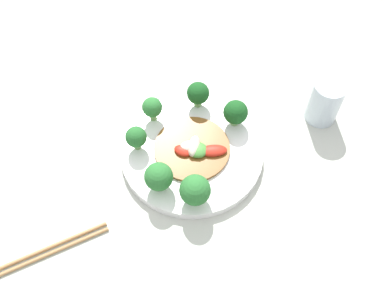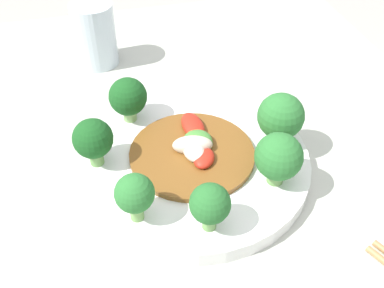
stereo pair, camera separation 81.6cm
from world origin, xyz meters
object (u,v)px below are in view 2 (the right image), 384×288
at_px(plate, 192,162).
at_px(drinking_glass, 95,35).
at_px(broccoli_southeast, 135,194).
at_px(broccoli_east, 210,205).
at_px(broccoli_south, 93,139).
at_px(broccoli_southwest, 128,97).
at_px(stirfry_center, 193,149).
at_px(broccoli_northeast, 279,157).
at_px(broccoli_north, 281,117).

height_order(plate, drinking_glass, drinking_glass).
height_order(broccoli_southeast, broccoli_east, broccoli_southeast).
xyz_separation_m(broccoli_south, broccoli_east, (0.13, 0.11, -0.00)).
height_order(broccoli_southwest, drinking_glass, drinking_glass).
bearing_deg(broccoli_southeast, broccoli_south, -160.08).
bearing_deg(broccoli_southwest, stirfry_center, 37.29).
distance_m(plate, broccoli_southwest, 0.12).
bearing_deg(broccoli_northeast, broccoli_southeast, -84.57).
relative_size(stirfry_center, drinking_glass, 1.51).
distance_m(broccoli_northeast, drinking_glass, 0.40).
bearing_deg(drinking_glass, broccoli_south, -4.89).
bearing_deg(stirfry_center, broccoli_east, -5.57).
relative_size(broccoli_east, broccoli_northeast, 0.88).
distance_m(broccoli_southeast, broccoli_east, 0.08).
height_order(broccoli_north, drinking_glass, drinking_glass).
height_order(plate, broccoli_southeast, broccoli_southeast).
bearing_deg(broccoli_east, broccoli_northeast, 116.60).
bearing_deg(broccoli_southwest, broccoli_southeast, -5.45).
height_order(stirfry_center, drinking_glass, drinking_glass).
bearing_deg(broccoli_north, broccoli_northeast, -23.99).
relative_size(plate, broccoli_south, 4.62).
distance_m(broccoli_south, stirfry_center, 0.12).
bearing_deg(broccoli_southeast, drinking_glass, -178.13).
bearing_deg(stirfry_center, plate, -35.08).
bearing_deg(broccoli_southwest, broccoli_south, -34.04).
distance_m(broccoli_south, broccoli_east, 0.17).
xyz_separation_m(broccoli_south, broccoli_north, (0.01, 0.23, 0.00)).
relative_size(broccoli_southeast, stirfry_center, 0.38).
xyz_separation_m(broccoli_east, stirfry_center, (-0.12, 0.01, -0.03)).
height_order(broccoli_north, broccoli_northeast, broccoli_north).
distance_m(broccoli_north, broccoli_northeast, 0.07).
height_order(broccoli_south, broccoli_north, broccoli_north).
bearing_deg(plate, stirfry_center, 144.92).
relative_size(broccoli_southeast, broccoli_southwest, 0.95).
height_order(broccoli_southeast, stirfry_center, broccoli_southeast).
distance_m(stirfry_center, drinking_glass, 0.30).
relative_size(broccoli_south, broccoli_southwest, 1.01).
relative_size(broccoli_east, broccoli_southwest, 0.93).
height_order(broccoli_southwest, broccoli_northeast, broccoli_northeast).
xyz_separation_m(broccoli_north, drinking_glass, (-0.28, -0.21, -0.01)).
height_order(broccoli_southeast, broccoli_northeast, broccoli_northeast).
xyz_separation_m(plate, broccoli_south, (-0.02, -0.12, 0.05)).
xyz_separation_m(stirfry_center, drinking_glass, (-0.28, -0.10, 0.02)).
distance_m(broccoli_southwest, stirfry_center, 0.12).
xyz_separation_m(plate, broccoli_northeast, (0.07, 0.09, 0.05)).
xyz_separation_m(broccoli_south, drinking_glass, (-0.27, 0.02, -0.01)).
distance_m(broccoli_southeast, broccoli_southwest, 0.18).
bearing_deg(drinking_glass, broccoli_northeast, 26.88).
xyz_separation_m(broccoli_southeast, stirfry_center, (-0.09, 0.08, -0.03)).
bearing_deg(broccoli_east, plate, 175.60).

